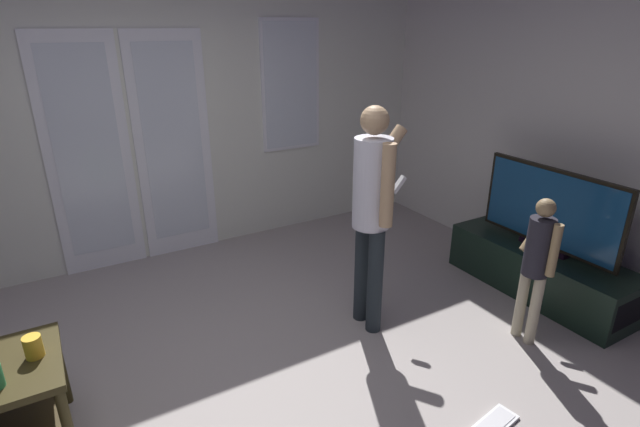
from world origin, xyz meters
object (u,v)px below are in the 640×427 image
(flat_screen_tv, at_px, (551,210))
(cup_by_laptop, at_px, (33,347))
(tv_stand, at_px, (540,271))
(person_child, at_px, (537,258))
(person_adult, at_px, (373,202))

(flat_screen_tv, bearing_deg, cup_by_laptop, 174.81)
(tv_stand, relative_size, cup_by_laptop, 12.82)
(tv_stand, bearing_deg, person_child, -149.70)
(person_adult, bearing_deg, person_child, -39.95)
(tv_stand, relative_size, flat_screen_tv, 1.26)
(person_child, xyz_separation_m, cup_by_laptop, (-2.89, 0.68, -0.05))
(tv_stand, relative_size, person_adult, 0.92)
(tv_stand, xyz_separation_m, cup_by_laptop, (-3.51, 0.32, 0.38))
(person_adult, xyz_separation_m, person_child, (0.84, -0.70, -0.33))
(cup_by_laptop, bearing_deg, tv_stand, -5.25)
(flat_screen_tv, bearing_deg, person_child, -149.37)
(tv_stand, xyz_separation_m, person_child, (-0.62, -0.36, 0.43))
(cup_by_laptop, bearing_deg, person_adult, 0.48)
(flat_screen_tv, height_order, person_child, flat_screen_tv)
(person_adult, distance_m, person_child, 1.14)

